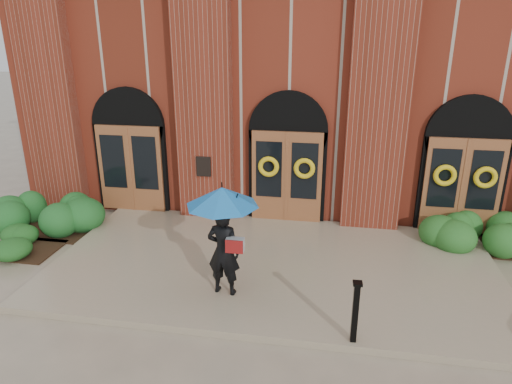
% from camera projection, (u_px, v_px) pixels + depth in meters
% --- Properties ---
extents(ground, '(90.00, 90.00, 0.00)m').
position_uv_depth(ground, '(272.00, 272.00, 10.32)').
color(ground, gray).
rests_on(ground, ground).
extents(landing, '(10.00, 5.30, 0.15)m').
position_uv_depth(landing, '(273.00, 266.00, 10.43)').
color(landing, gray).
rests_on(landing, ground).
extents(church_building, '(16.20, 12.53, 7.00)m').
position_uv_depth(church_building, '(305.00, 76.00, 17.28)').
color(church_building, maroon).
rests_on(church_building, ground).
extents(man_with_umbrella, '(1.56, 1.56, 2.25)m').
position_uv_depth(man_with_umbrella, '(223.00, 221.00, 8.73)').
color(man_with_umbrella, black).
rests_on(man_with_umbrella, landing).
extents(metal_post, '(0.16, 0.16, 1.15)m').
position_uv_depth(metal_post, '(355.00, 311.00, 7.60)').
color(metal_post, black).
rests_on(metal_post, landing).
extents(hedge_wall_left, '(3.35, 1.34, 0.86)m').
position_uv_depth(hedge_wall_left, '(61.00, 216.00, 12.31)').
color(hedge_wall_left, '#1C5420').
rests_on(hedge_wall_left, ground).
extents(hedge_wall_right, '(2.99, 1.20, 0.77)m').
position_uv_depth(hedge_wall_right, '(490.00, 233.00, 11.38)').
color(hedge_wall_right, '#245B20').
rests_on(hedge_wall_right, ground).
extents(hedge_front_left, '(1.29, 1.10, 0.45)m').
position_uv_depth(hedge_front_left, '(27.00, 242.00, 11.23)').
color(hedge_front_left, '#1C4F1B').
rests_on(hedge_front_left, ground).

